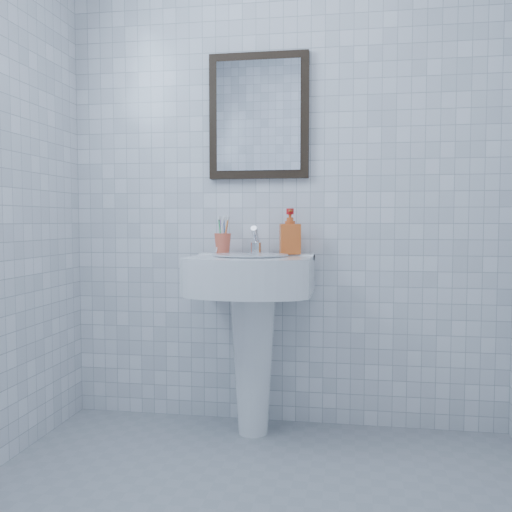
# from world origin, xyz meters

# --- Properties ---
(wall_back) EXTENTS (2.20, 0.02, 2.50)m
(wall_back) POSITION_xyz_m (0.00, 1.20, 1.25)
(wall_back) COLOR white
(wall_back) RESTS_ON ground
(washbasin) EXTENTS (0.57, 0.42, 0.87)m
(washbasin) POSITION_xyz_m (-0.12, 0.99, 0.59)
(washbasin) COLOR white
(washbasin) RESTS_ON ground
(faucet) EXTENTS (0.06, 0.12, 0.14)m
(faucet) POSITION_xyz_m (-0.12, 1.09, 0.92)
(faucet) COLOR silver
(faucet) RESTS_ON washbasin
(toothbrush_cup) EXTENTS (0.10, 0.10, 0.10)m
(toothbrush_cup) POSITION_xyz_m (-0.29, 1.09, 0.92)
(toothbrush_cup) COLOR #EA5E41
(toothbrush_cup) RESTS_ON washbasin
(soap_dispenser) EXTENTS (0.12, 0.12, 0.22)m
(soap_dispenser) POSITION_xyz_m (0.05, 1.10, 0.98)
(soap_dispenser) COLOR red
(soap_dispenser) RESTS_ON washbasin
(wall_mirror) EXTENTS (0.50, 0.04, 0.62)m
(wall_mirror) POSITION_xyz_m (-0.12, 1.18, 1.55)
(wall_mirror) COLOR black
(wall_mirror) RESTS_ON wall_back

